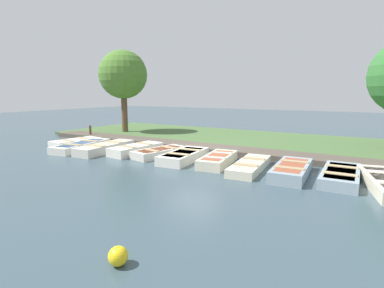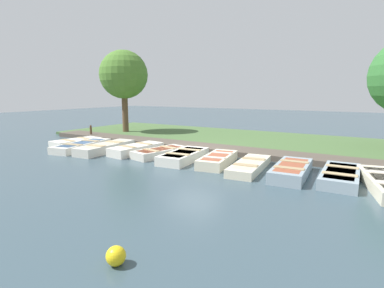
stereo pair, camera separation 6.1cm
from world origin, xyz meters
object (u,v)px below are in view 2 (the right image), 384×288
at_px(rowboat_0, 76,142).
at_px(rowboat_9, 340,175).
at_px(rowboat_2, 106,147).
at_px(rowboat_5, 184,156).
at_px(rowboat_6, 218,160).
at_px(rowboat_3, 136,149).
at_px(park_tree_far_left, 124,75).
at_px(buoy, 116,256).
at_px(rowboat_1, 82,146).
at_px(rowboat_7, 250,166).
at_px(rowboat_4, 160,152).
at_px(rowboat_8, 291,170).
at_px(mooring_post_near, 91,132).

distance_m(rowboat_0, rowboat_9, 13.39).
distance_m(rowboat_0, rowboat_2, 3.00).
height_order(rowboat_5, rowboat_6, rowboat_5).
xyz_separation_m(rowboat_3, rowboat_6, (0.02, 4.37, -0.01)).
bearing_deg(park_tree_far_left, rowboat_9, 70.94).
relative_size(rowboat_5, buoy, 8.63).
xyz_separation_m(rowboat_0, rowboat_6, (0.12, 8.89, 0.04)).
distance_m(rowboat_1, rowboat_6, 7.50).
bearing_deg(rowboat_1, rowboat_7, 83.10).
distance_m(rowboat_7, buoy, 7.24).
height_order(rowboat_4, rowboat_8, rowboat_8).
distance_m(rowboat_7, park_tree_far_left, 12.85).
xyz_separation_m(rowboat_8, buoy, (7.17, -1.22, -0.04)).
bearing_deg(rowboat_0, rowboat_8, 95.34).
bearing_deg(rowboat_5, buoy, 19.59).
bearing_deg(rowboat_3, rowboat_2, -68.31).
height_order(rowboat_3, park_tree_far_left, park_tree_far_left).
bearing_deg(rowboat_0, rowboat_2, 86.02).
xyz_separation_m(rowboat_3, park_tree_far_left, (-4.91, -5.34, 3.88)).
xyz_separation_m(rowboat_6, rowboat_9, (-0.01, 4.50, -0.01)).
height_order(rowboat_4, rowboat_5, rowboat_5).
relative_size(rowboat_7, rowboat_9, 1.09).
distance_m(rowboat_2, buoy, 10.37).
bearing_deg(rowboat_3, rowboat_0, -86.09).
xyz_separation_m(mooring_post_near, park_tree_far_left, (-2.66, 0.49, 3.66)).
bearing_deg(rowboat_4, rowboat_3, -74.29).
xyz_separation_m(rowboat_1, rowboat_6, (-0.64, 7.47, 0.02)).
bearing_deg(buoy, rowboat_0, -125.18).
bearing_deg(rowboat_4, mooring_post_near, -94.16).
relative_size(rowboat_5, rowboat_9, 1.01).
height_order(rowboat_9, park_tree_far_left, park_tree_far_left).
bearing_deg(mooring_post_near, rowboat_8, 79.32).
relative_size(rowboat_0, rowboat_8, 0.94).
xyz_separation_m(rowboat_1, rowboat_4, (-0.73, 4.47, -0.00)).
relative_size(rowboat_0, mooring_post_near, 3.23).
bearing_deg(rowboat_5, park_tree_far_left, -126.76).
xyz_separation_m(rowboat_0, rowboat_7, (0.27, 10.31, -0.00)).
distance_m(rowboat_1, rowboat_7, 8.91).
relative_size(rowboat_4, rowboat_7, 0.89).
distance_m(rowboat_2, rowboat_8, 8.93).
relative_size(rowboat_0, rowboat_9, 0.94).
bearing_deg(rowboat_8, mooring_post_near, -103.94).
relative_size(rowboat_1, rowboat_3, 1.24).
bearing_deg(rowboat_2, rowboat_4, 95.69).
relative_size(rowboat_6, rowboat_8, 0.95).
relative_size(buoy, park_tree_far_left, 0.06).
xyz_separation_m(rowboat_1, rowboat_7, (-0.49, 8.89, -0.02)).
height_order(rowboat_2, rowboat_5, rowboat_2).
height_order(rowboat_0, buoy, buoy).
height_order(rowboat_8, rowboat_9, rowboat_8).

